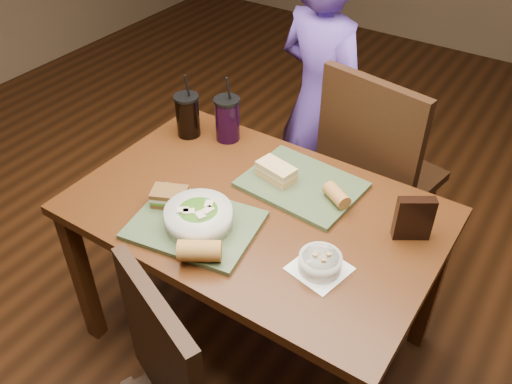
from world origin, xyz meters
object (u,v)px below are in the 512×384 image
at_px(cup_berry, 227,119).
at_px(chip_bag, 414,218).
at_px(diner, 321,105).
at_px(salad_bowl, 199,216).
at_px(baguette_near, 200,251).
at_px(chair_far, 373,170).
at_px(cup_cola, 188,115).
at_px(tray_near, 195,225).
at_px(baguette_far, 337,195).
at_px(tray_far, 302,185).
at_px(soup_bowl, 320,262).
at_px(sandwich_far, 276,172).
at_px(sandwich_near, 170,197).
at_px(dining_table, 256,226).

height_order(cup_berry, chip_bag, cup_berry).
distance_m(diner, salad_bowl, 1.02).
distance_m(salad_bowl, baguette_near, 0.16).
xyz_separation_m(chair_far, cup_cola, (-0.69, -0.40, 0.24)).
height_order(chair_far, diner, diner).
relative_size(tray_near, baguette_far, 3.92).
xyz_separation_m(chair_far, salad_bowl, (-0.29, -0.84, 0.21)).
relative_size(tray_far, baguette_near, 3.06).
relative_size(diner, baguette_near, 10.64).
distance_m(soup_bowl, baguette_far, 0.33).
xyz_separation_m(tray_far, cup_berry, (-0.43, 0.12, 0.09)).
height_order(tray_far, sandwich_far, sandwich_far).
bearing_deg(tray_near, baguette_near, -45.43).
xyz_separation_m(sandwich_near, cup_berry, (-0.09, 0.48, 0.05)).
relative_size(diner, salad_bowl, 6.37).
distance_m(soup_bowl, sandwich_far, 0.47).
xyz_separation_m(soup_bowl, sandwich_far, (-0.35, 0.31, 0.02)).
xyz_separation_m(diner, tray_near, (0.05, -1.02, 0.03)).
distance_m(tray_near, cup_cola, 0.60).
bearing_deg(sandwich_near, baguette_near, -31.30).
xyz_separation_m(sandwich_near, baguette_near, (0.26, -0.16, 0.01)).
bearing_deg(tray_near, baguette_far, 46.92).
bearing_deg(tray_near, tray_far, 64.07).
distance_m(tray_near, baguette_far, 0.51).
xyz_separation_m(dining_table, baguette_near, (0.00, -0.32, 0.14)).
bearing_deg(chair_far, chip_bag, -55.90).
relative_size(salad_bowl, chip_bag, 1.42).
distance_m(tray_near, soup_bowl, 0.45).
bearing_deg(salad_bowl, baguette_near, -50.64).
height_order(sandwich_far, chip_bag, chip_bag).
bearing_deg(chip_bag, cup_berry, 136.82).
relative_size(baguette_near, baguette_far, 1.28).
bearing_deg(diner, soup_bowl, 135.44).
height_order(diner, baguette_far, diner).
bearing_deg(baguette_near, tray_near, 134.57).
distance_m(chair_far, tray_near, 0.91).
height_order(chair_far, sandwich_near, chair_far).
height_order(cup_cola, chip_bag, cup_cola).
bearing_deg(diner, salad_bowl, 111.70).
bearing_deg(chip_bag, chair_far, 90.82).
xyz_separation_m(soup_bowl, baguette_far, (-0.10, 0.31, 0.01)).
height_order(salad_bowl, soup_bowl, salad_bowl).
height_order(tray_far, baguette_near, baguette_near).
bearing_deg(cup_berry, diner, 70.64).
bearing_deg(salad_bowl, diner, 94.10).
distance_m(chair_far, diner, 0.42).
height_order(chair_far, soup_bowl, chair_far).
bearing_deg(baguette_far, sandwich_far, -179.63).
xyz_separation_m(chair_far, sandwich_far, (-0.21, -0.47, 0.20)).
height_order(soup_bowl, baguette_near, baguette_near).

